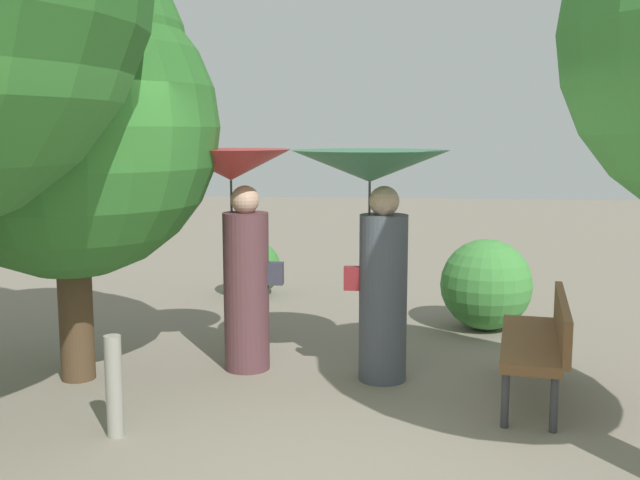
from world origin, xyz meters
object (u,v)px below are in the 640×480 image
(person_left, at_px, (238,220))
(tree_mid_left, at_px, (66,104))
(park_bench, at_px, (541,338))
(person_right, at_px, (375,213))
(path_marker_post, at_px, (114,386))

(person_left, relative_size, tree_mid_left, 0.53)
(park_bench, bearing_deg, tree_mid_left, -82.61)
(person_right, relative_size, tree_mid_left, 0.53)
(person_left, distance_m, tree_mid_left, 1.73)
(tree_mid_left, bearing_deg, person_left, 17.71)
(person_right, relative_size, park_bench, 1.27)
(person_right, height_order, tree_mid_left, tree_mid_left)
(park_bench, relative_size, tree_mid_left, 0.41)
(park_bench, distance_m, path_marker_post, 3.30)
(tree_mid_left, xyz_separation_m, path_marker_post, (0.78, -1.17, -2.00))
(person_left, bearing_deg, path_marker_post, 158.69)
(person_left, relative_size, park_bench, 1.27)
(person_left, xyz_separation_m, tree_mid_left, (-1.34, -0.43, 1.00))
(park_bench, bearing_deg, path_marker_post, -62.23)
(person_left, height_order, person_right, same)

